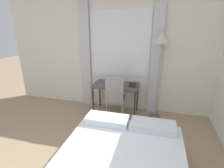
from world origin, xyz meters
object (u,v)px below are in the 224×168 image
object	(u,v)px
desk_chair	(115,96)
standing_lamp	(161,46)
book	(111,83)
desk	(116,87)
telephone	(133,85)

from	to	relation	value
desk_chair	standing_lamp	bearing A→B (deg)	14.73
standing_lamp	desk_chair	bearing A→B (deg)	-160.31
standing_lamp	book	bearing A→B (deg)	-179.19
standing_lamp	book	xyz separation A→B (m)	(-1.04, -0.01, -0.89)
desk	telephone	distance (m)	0.40
desk	desk_chair	xyz separation A→B (m)	(0.05, -0.30, -0.09)
desk	standing_lamp	distance (m)	1.34
desk_chair	telephone	xyz separation A→B (m)	(0.34, 0.27, 0.20)
telephone	book	world-z (taller)	telephone
book	desk_chair	bearing A→B (deg)	-59.68
telephone	book	bearing A→B (deg)	176.99
desk_chair	standing_lamp	world-z (taller)	standing_lamp
desk_chair	book	world-z (taller)	desk_chair
desk_chair	book	bearing A→B (deg)	115.36
desk	desk_chair	bearing A→B (deg)	-80.23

